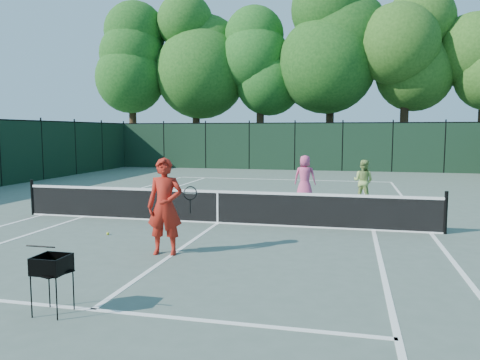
% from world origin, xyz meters
% --- Properties ---
extents(ground, '(90.00, 90.00, 0.00)m').
position_xyz_m(ground, '(0.00, 0.00, 0.00)').
color(ground, '#4D5D52').
rests_on(ground, ground).
extents(sideline_doubles_left, '(0.10, 23.77, 0.01)m').
position_xyz_m(sideline_doubles_left, '(-5.49, 0.00, 0.00)').
color(sideline_doubles_left, white).
rests_on(sideline_doubles_left, ground).
extents(sideline_doubles_right, '(0.10, 23.77, 0.01)m').
position_xyz_m(sideline_doubles_right, '(5.49, 0.00, 0.00)').
color(sideline_doubles_right, white).
rests_on(sideline_doubles_right, ground).
extents(sideline_singles_left, '(0.10, 23.77, 0.01)m').
position_xyz_m(sideline_singles_left, '(-4.12, 0.00, 0.00)').
color(sideline_singles_left, white).
rests_on(sideline_singles_left, ground).
extents(sideline_singles_right, '(0.10, 23.77, 0.01)m').
position_xyz_m(sideline_singles_right, '(4.12, 0.00, 0.00)').
color(sideline_singles_right, white).
rests_on(sideline_singles_right, ground).
extents(baseline_far, '(10.97, 0.10, 0.01)m').
position_xyz_m(baseline_far, '(0.00, 11.88, 0.00)').
color(baseline_far, white).
rests_on(baseline_far, ground).
extents(service_line_near, '(8.23, 0.10, 0.01)m').
position_xyz_m(service_line_near, '(0.00, -6.40, 0.00)').
color(service_line_near, white).
rests_on(service_line_near, ground).
extents(service_line_far, '(8.23, 0.10, 0.01)m').
position_xyz_m(service_line_far, '(0.00, 6.40, 0.00)').
color(service_line_far, white).
rests_on(service_line_far, ground).
extents(center_service_line, '(0.10, 12.80, 0.01)m').
position_xyz_m(center_service_line, '(0.00, 0.00, 0.00)').
color(center_service_line, white).
rests_on(center_service_line, ground).
extents(tennis_net, '(11.69, 0.09, 1.06)m').
position_xyz_m(tennis_net, '(0.00, 0.00, 0.48)').
color(tennis_net, black).
rests_on(tennis_net, ground).
extents(fence_far, '(24.00, 0.05, 3.00)m').
position_xyz_m(fence_far, '(0.00, 18.00, 1.50)').
color(fence_far, black).
rests_on(fence_far, ground).
extents(tree_0, '(6.40, 6.40, 13.14)m').
position_xyz_m(tree_0, '(-13.00, 21.50, 8.16)').
color(tree_0, black).
rests_on(tree_0, ground).
extents(tree_1, '(6.80, 6.80, 13.98)m').
position_xyz_m(tree_1, '(-8.00, 22.00, 8.69)').
color(tree_1, black).
rests_on(tree_1, ground).
extents(tree_2, '(6.00, 6.00, 12.40)m').
position_xyz_m(tree_2, '(-3.00, 21.80, 7.73)').
color(tree_2, black).
rests_on(tree_2, ground).
extents(tree_3, '(7.00, 7.00, 14.45)m').
position_xyz_m(tree_3, '(2.00, 22.30, 9.01)').
color(tree_3, black).
rests_on(tree_3, ground).
extents(tree_4, '(6.20, 6.20, 12.97)m').
position_xyz_m(tree_4, '(7.00, 21.60, 8.14)').
color(tree_4, black).
rests_on(tree_4, ground).
extents(coach, '(0.94, 0.74, 1.98)m').
position_xyz_m(coach, '(-0.15, -3.34, 0.99)').
color(coach, '#A11C12').
rests_on(coach, ground).
extents(player_pink, '(0.82, 0.56, 1.63)m').
position_xyz_m(player_pink, '(1.87, 5.24, 0.81)').
color(player_pink, '#C64676').
rests_on(player_pink, ground).
extents(player_green, '(0.90, 0.82, 1.51)m').
position_xyz_m(player_green, '(3.96, 4.84, 0.76)').
color(player_green, '#90B158').
rests_on(player_green, ground).
extents(ball_hopper, '(0.54, 0.54, 0.82)m').
position_xyz_m(ball_hopper, '(-0.46, -6.64, 0.69)').
color(ball_hopper, black).
rests_on(ball_hopper, ground).
extents(loose_ball_midcourt, '(0.07, 0.07, 0.07)m').
position_xyz_m(loose_ball_midcourt, '(-2.20, -2.00, 0.03)').
color(loose_ball_midcourt, '#C9D42B').
rests_on(loose_ball_midcourt, ground).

